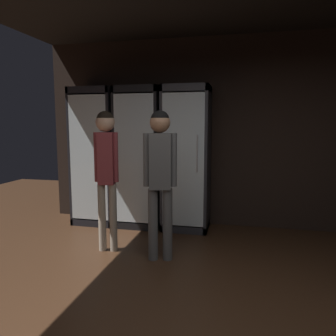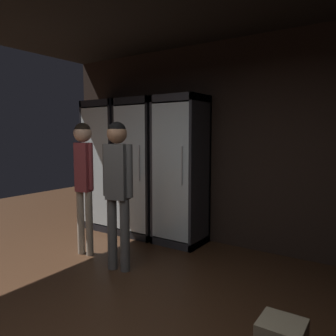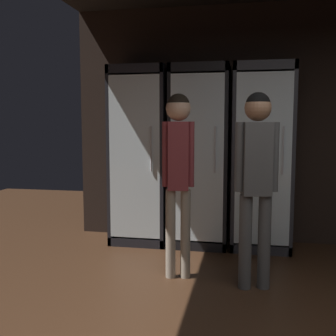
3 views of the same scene
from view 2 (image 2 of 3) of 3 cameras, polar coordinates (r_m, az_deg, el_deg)
name	(u,v)px [view 2 (image 2 of 3)]	position (r m, az deg, el deg)	size (l,w,h in m)	color
wall_back	(240,145)	(4.51, 12.49, 3.96)	(6.00, 0.06, 2.80)	black
cooler_far_left	(109,167)	(5.47, -10.18, 0.21)	(0.66, 0.58, 2.07)	black
cooler_left	(143,169)	(5.01, -4.38, -0.24)	(0.66, 0.58, 2.07)	black
cooler_center	(182,172)	(4.61, 2.49, -0.70)	(0.66, 0.58, 2.07)	#2B2B30
shopper_near	(84,169)	(4.24, -14.52, -0.17)	(0.29, 0.22, 1.68)	gray
shopper_far	(118,179)	(3.68, -8.78, -1.88)	(0.36, 0.22, 1.68)	#4C4C4C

